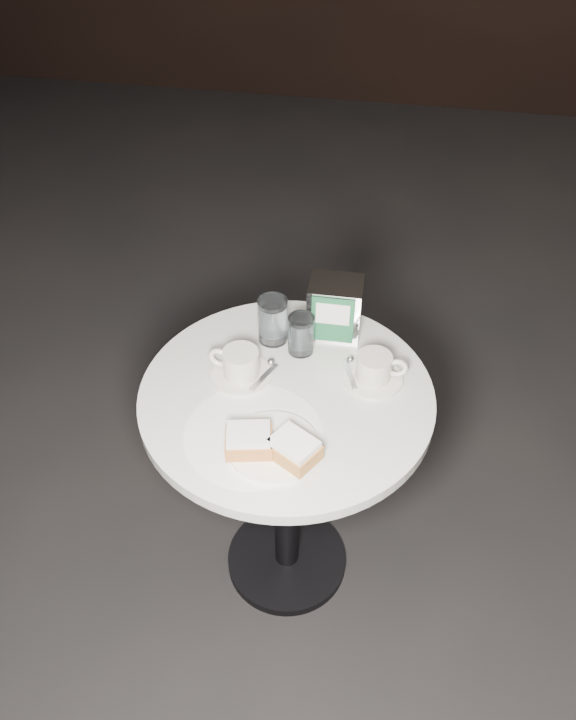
% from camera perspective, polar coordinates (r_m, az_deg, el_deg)
% --- Properties ---
extents(ground, '(7.00, 7.00, 0.00)m').
position_cam_1_polar(ground, '(2.25, -0.09, -16.04)').
color(ground, black).
rests_on(ground, ground).
extents(cafe_table, '(0.70, 0.70, 0.74)m').
position_cam_1_polar(cafe_table, '(1.80, -0.11, -7.04)').
color(cafe_table, black).
rests_on(cafe_table, ground).
extents(sugar_spill, '(0.39, 0.39, 0.00)m').
position_cam_1_polar(sugar_spill, '(1.57, -2.83, -6.00)').
color(sugar_spill, white).
rests_on(sugar_spill, cafe_table).
extents(beignet_plate, '(0.22, 0.22, 0.07)m').
position_cam_1_polar(beignet_plate, '(1.51, -1.30, -6.96)').
color(beignet_plate, white).
rests_on(beignet_plate, cafe_table).
extents(coffee_cup_left, '(0.17, 0.17, 0.08)m').
position_cam_1_polar(coffee_cup_left, '(1.68, -3.88, -0.46)').
color(coffee_cup_left, silver).
rests_on(coffee_cup_left, cafe_table).
extents(coffee_cup_right, '(0.16, 0.16, 0.08)m').
position_cam_1_polar(coffee_cup_right, '(1.68, 7.02, -0.80)').
color(coffee_cup_right, silver).
rests_on(coffee_cup_right, cafe_table).
extents(water_glass_left, '(0.09, 0.09, 0.12)m').
position_cam_1_polar(water_glass_left, '(1.76, -1.24, 3.21)').
color(water_glass_left, white).
rests_on(water_glass_left, cafe_table).
extents(water_glass_right, '(0.07, 0.07, 0.10)m').
position_cam_1_polar(water_glass_right, '(1.73, 1.06, 2.06)').
color(water_glass_right, silver).
rests_on(water_glass_right, cafe_table).
extents(napkin_dispenser, '(0.13, 0.11, 0.15)m').
position_cam_1_polar(napkin_dispenser, '(1.77, 3.83, 4.21)').
color(napkin_dispenser, silver).
rests_on(napkin_dispenser, cafe_table).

